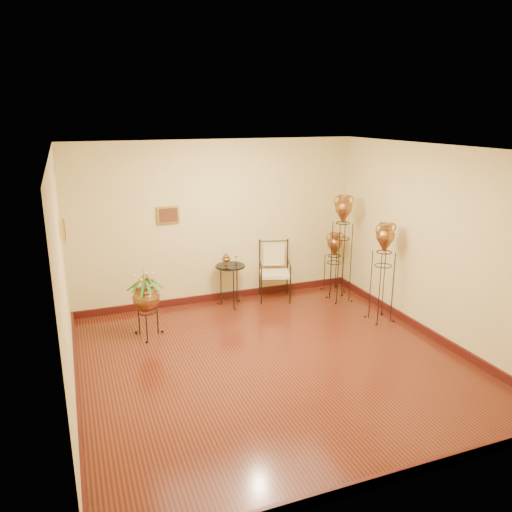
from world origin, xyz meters
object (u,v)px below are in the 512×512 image
object	(u,v)px
amphora_mid	(383,272)
planter_urn	(146,296)
armchair	(275,271)
amphora_tall	(342,248)
side_table	(230,284)

from	to	relation	value
amphora_mid	planter_urn	world-z (taller)	amphora_mid
planter_urn	armchair	xyz separation A→B (m)	(2.36, 0.75, -0.12)
amphora_tall	amphora_mid	size ratio (longest dim) A/B	1.18
planter_urn	side_table	xyz separation A→B (m)	(1.54, 0.75, -0.26)
amphora_tall	planter_urn	world-z (taller)	amphora_tall
amphora_tall	armchair	xyz separation A→B (m)	(-1.06, 0.45, -0.45)
amphora_tall	armchair	bearing A→B (deg)	156.97
amphora_tall	amphora_mid	bearing A→B (deg)	-80.96
amphora_tall	amphora_mid	xyz separation A→B (m)	(0.16, -1.00, -0.15)
armchair	side_table	bearing A→B (deg)	-162.36
armchair	amphora_mid	bearing A→B (deg)	-32.27
side_table	amphora_mid	bearing A→B (deg)	-35.44
armchair	side_table	world-z (taller)	armchair
amphora_tall	amphora_mid	distance (m)	1.03
planter_urn	armchair	distance (m)	2.48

